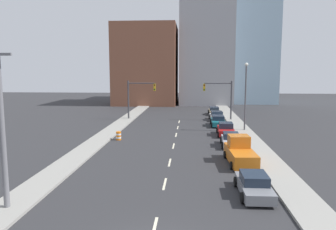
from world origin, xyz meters
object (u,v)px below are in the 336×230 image
sedan_white (217,116)px  utility_pole_left_near (2,125)px  street_lamp (246,92)px  sedan_red (226,129)px  sedan_gray (254,185)px  traffic_signal_left (136,94)px  traffic_signal_right (223,95)px  sedan_tan (214,111)px  sedan_teal (218,121)px  sedan_silver (231,140)px  pickup_truck_orange (240,153)px  traffic_barrel (119,136)px

sedan_white → utility_pole_left_near: bearing=-115.2°
street_lamp → sedan_red: size_ratio=1.96×
street_lamp → sedan_gray: street_lamp is taller
traffic_signal_left → sedan_red: size_ratio=1.39×
traffic_signal_right → sedan_tan: traffic_signal_right is taller
traffic_signal_left → sedan_teal: traffic_signal_left is taller
sedan_gray → sedan_silver: sedan_silver is taller
sedan_gray → sedan_silver: 13.37m
utility_pole_left_near → sedan_teal: bearing=64.2°
street_lamp → pickup_truck_orange: 15.69m
utility_pole_left_near → sedan_silver: 22.35m
traffic_signal_right → sedan_red: (-0.75, -11.94, -3.31)m
sedan_white → sedan_teal: bearing=-95.1°
sedan_teal → sedan_white: 5.46m
utility_pole_left_near → sedan_tan: utility_pole_left_near is taller
sedan_teal → sedan_gray: bearing=-89.1°
utility_pole_left_near → traffic_barrel: utility_pole_left_near is taller
traffic_barrel → pickup_truck_orange: 14.83m
sedan_red → sedan_tan: sedan_red is taller
sedan_gray → sedan_teal: sedan_teal is taller
traffic_barrel → sedan_white: size_ratio=0.20×
traffic_barrel → sedan_silver: size_ratio=0.22×
utility_pole_left_near → traffic_barrel: size_ratio=9.88×
street_lamp → sedan_teal: street_lamp is taller
sedan_teal → street_lamp: bearing=-50.6°
traffic_signal_right → traffic_barrel: size_ratio=6.49×
sedan_silver → traffic_signal_right: bearing=89.5°
traffic_signal_right → sedan_silver: bearing=-92.7°
sedan_silver → sedan_tan: 24.31m
traffic_barrel → sedan_tan: (12.18, 22.16, 0.16)m
traffic_signal_right → sedan_red: size_ratio=1.39×
street_lamp → pickup_truck_orange: size_ratio=1.59×
sedan_silver → sedan_white: (-0.06, 17.91, -0.01)m
sedan_tan → sedan_red: bearing=-89.7°
utility_pole_left_near → street_lamp: (17.12, 25.27, 0.21)m
traffic_signal_left → sedan_silver: (12.74, -17.68, -3.36)m
traffic_barrel → sedan_gray: (12.05, -15.52, 0.16)m
traffic_signal_left → pickup_truck_orange: (12.76, -23.92, -3.11)m
sedan_teal → sedan_white: sedan_teal is taller
traffic_signal_left → sedan_teal: (12.45, -5.22, -3.33)m
sedan_teal → utility_pole_left_near: bearing=-115.2°
sedan_teal → sedan_tan: (0.27, 11.86, -0.04)m
traffic_signal_right → traffic_signal_left: bearing=180.0°
sedan_silver → sedan_white: sedan_white is taller
street_lamp → sedan_silver: size_ratio=2.02×
traffic_signal_right → street_lamp: street_lamp is taller
traffic_signal_right → sedan_silver: size_ratio=1.43×
traffic_barrel → sedan_white: bearing=52.4°
traffic_barrel → street_lamp: 16.95m
sedan_teal → sedan_white: size_ratio=1.01×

